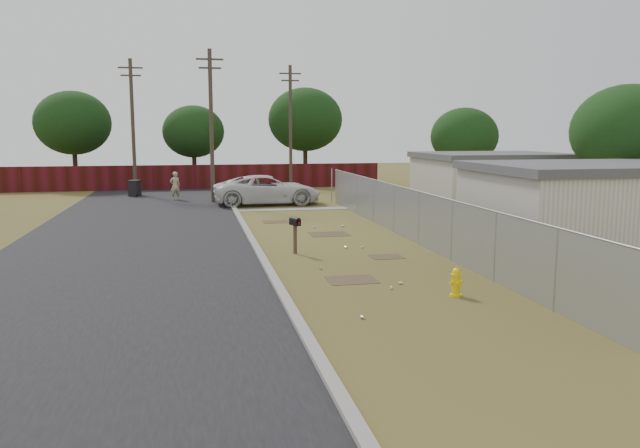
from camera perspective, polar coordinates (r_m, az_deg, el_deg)
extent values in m
plane|color=brown|center=(22.89, 1.73, -2.17)|extent=(120.00, 120.00, 0.00)
cube|color=black|center=(30.27, -15.84, 0.14)|extent=(9.00, 60.00, 0.02)
cube|color=gray|center=(30.26, -7.32, 0.48)|extent=(0.25, 60.00, 0.12)
cube|color=gray|center=(34.05, -2.73, 1.35)|extent=(6.20, 1.00, 0.03)
cylinder|color=gray|center=(15.66, 20.75, -3.95)|extent=(0.06, 0.06, 2.00)
cylinder|color=gray|center=(18.21, 15.72, -2.04)|extent=(0.06, 0.06, 2.00)
cylinder|color=gray|center=(20.88, 11.97, -0.60)|extent=(0.06, 0.06, 2.00)
cylinder|color=gray|center=(23.63, 9.07, 0.52)|extent=(0.06, 0.06, 2.00)
cylinder|color=gray|center=(26.43, 6.79, 1.40)|extent=(0.06, 0.06, 2.00)
cylinder|color=gray|center=(29.27, 4.94, 2.11)|extent=(0.06, 0.06, 2.00)
cylinder|color=gray|center=(32.14, 3.43, 2.69)|extent=(0.06, 0.06, 2.00)
cylinder|color=gray|center=(35.04, 2.16, 3.17)|extent=(0.06, 0.06, 2.00)
cylinder|color=gray|center=(37.95, 1.08, 3.58)|extent=(0.06, 0.06, 2.00)
cylinder|color=gray|center=(24.44, 8.30, 3.16)|extent=(0.04, 26.00, 0.04)
cube|color=gray|center=(24.56, 8.26, 0.83)|extent=(0.01, 26.00, 2.00)
cube|color=black|center=(24.68, 8.35, -0.77)|extent=(0.03, 26.00, 0.60)
cube|color=#4F1017|center=(47.01, -12.58, 4.20)|extent=(30.00, 0.12, 1.80)
cylinder|color=#443A2D|center=(37.91, -9.90, 8.75)|extent=(0.24, 0.24, 9.00)
cube|color=#443A2D|center=(38.14, -10.05, 14.62)|extent=(1.60, 0.10, 0.10)
cube|color=#443A2D|center=(38.09, -10.03, 13.87)|extent=(1.30, 0.10, 0.10)
cylinder|color=#443A2D|center=(44.05, -16.73, 8.46)|extent=(0.24, 0.24, 9.00)
cube|color=#443A2D|center=(44.25, -16.95, 13.51)|extent=(1.60, 0.10, 0.10)
cube|color=#443A2D|center=(44.21, -16.92, 12.87)|extent=(1.30, 0.10, 0.10)
cylinder|color=#443A2D|center=(46.45, -2.71, 8.78)|extent=(0.24, 0.24, 9.00)
cube|color=#443A2D|center=(46.64, -2.75, 13.58)|extent=(1.60, 0.10, 0.10)
cube|color=#443A2D|center=(46.60, -2.74, 12.97)|extent=(1.30, 0.10, 0.10)
cube|color=beige|center=(24.59, 23.76, 1.16)|extent=(8.00, 6.00, 2.80)
cube|color=#4C4B51|center=(24.47, 23.98, 4.76)|extent=(8.32, 6.24, 0.30)
cube|color=beige|center=(34.76, 15.32, 3.50)|extent=(7.00, 6.00, 2.80)
cube|color=#4C4B51|center=(34.67, 15.42, 6.05)|extent=(7.28, 6.24, 0.30)
cylinder|color=#312416|center=(51.71, -21.47, 5.02)|extent=(0.36, 0.36, 3.30)
ellipsoid|color=black|center=(51.65, -21.66, 8.59)|extent=(5.70, 5.70, 4.84)
cylinder|color=#312416|center=(51.96, -11.41, 5.20)|extent=(0.36, 0.36, 2.86)
ellipsoid|color=black|center=(51.89, -11.50, 8.29)|extent=(4.94, 4.94, 4.20)
cylinder|color=#312416|center=(51.77, -1.35, 5.72)|extent=(0.36, 0.36, 3.52)
ellipsoid|color=black|center=(51.72, -1.37, 9.53)|extent=(6.08, 6.08, 5.17)
cylinder|color=#312416|center=(43.94, 12.94, 4.45)|extent=(0.36, 0.36, 2.64)
ellipsoid|color=black|center=(43.84, 13.05, 7.82)|extent=(4.56, 4.56, 3.88)
cylinder|color=#312416|center=(31.55, 25.97, 2.53)|extent=(0.36, 0.36, 2.86)
ellipsoid|color=black|center=(31.43, 26.30, 7.60)|extent=(4.94, 4.94, 4.20)
cylinder|color=yellow|center=(16.59, 12.30, -6.37)|extent=(0.35, 0.35, 0.05)
cylinder|color=yellow|center=(16.53, 12.33, -5.45)|extent=(0.25, 0.25, 0.53)
cylinder|color=yellow|center=(16.46, 12.36, -4.55)|extent=(0.32, 0.32, 0.05)
sphere|color=yellow|center=(16.45, 12.37, -4.30)|extent=(0.24, 0.24, 0.21)
cylinder|color=yellow|center=(16.42, 12.38, -3.93)|extent=(0.04, 0.04, 0.05)
cylinder|color=yellow|center=(16.44, 11.96, -5.28)|extent=(0.10, 0.11, 0.10)
cylinder|color=yellow|center=(16.58, 12.72, -5.19)|extent=(0.10, 0.11, 0.10)
cylinder|color=yellow|center=(16.40, 12.58, -5.33)|extent=(0.14, 0.13, 0.13)
cube|color=brown|center=(21.68, -2.29, -1.34)|extent=(0.12, 0.12, 1.06)
cube|color=black|center=(21.59, -2.30, 0.13)|extent=(0.36, 0.55, 0.19)
cylinder|color=black|center=(21.58, -2.30, 0.39)|extent=(0.36, 0.55, 0.19)
cube|color=red|center=(21.35, -1.93, 0.04)|extent=(0.03, 0.05, 0.11)
imported|color=silver|center=(36.43, -4.83, 3.13)|extent=(6.28, 3.06, 1.72)
imported|color=tan|center=(39.87, -13.11, 3.42)|extent=(0.74, 0.60, 1.75)
cube|color=black|center=(42.77, -16.59, 3.11)|extent=(0.83, 0.83, 1.01)
cube|color=black|center=(42.73, -16.62, 3.81)|extent=(0.92, 0.92, 0.08)
cylinder|color=black|center=(42.38, -16.41, 2.53)|extent=(0.13, 0.21, 0.21)
cylinder|color=silver|center=(17.59, 7.38, -5.36)|extent=(0.12, 0.09, 0.07)
cylinder|color=silver|center=(19.29, 0.05, -4.05)|extent=(0.10, 0.12, 0.07)
cylinder|color=silver|center=(22.81, 3.87, -2.12)|extent=(0.12, 0.11, 0.07)
cylinder|color=silver|center=(14.34, 3.91, -8.50)|extent=(0.10, 0.12, 0.07)
cylinder|color=silver|center=(27.55, -0.55, -0.27)|extent=(0.12, 0.10, 0.07)
cylinder|color=silver|center=(22.76, 2.36, -2.13)|extent=(0.11, 0.12, 0.07)
cylinder|color=silver|center=(17.01, 6.49, -5.81)|extent=(0.11, 0.12, 0.07)
cylinder|color=silver|center=(27.85, 2.08, -0.18)|extent=(0.12, 0.12, 0.07)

